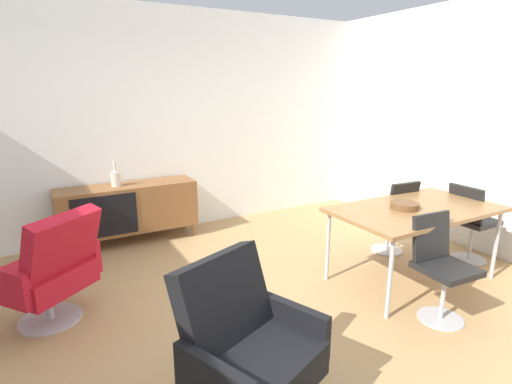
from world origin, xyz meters
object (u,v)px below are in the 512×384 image
object	(u,v)px
sideboard	(128,208)
dining_chair_front_left	(441,264)
lounge_chair_red	(49,269)
dining_chair_far_end	(470,220)
dining_chair_back_right	(394,213)
armchair_black_shell	(247,346)
vase_cobalt	(116,178)
dining_table	(416,212)
wooden_bowl_on_table	(405,206)

from	to	relation	value
sideboard	dining_chair_front_left	size ratio (longest dim) A/B	1.87
dining_chair_front_left	lounge_chair_red	bearing A→B (deg)	152.61
dining_chair_far_end	dining_chair_back_right	world-z (taller)	same
sideboard	armchair_black_shell	bearing A→B (deg)	-89.95
sideboard	dining_chair_far_end	size ratio (longest dim) A/B	1.87
vase_cobalt	lounge_chair_red	size ratio (longest dim) A/B	0.31
dining_chair_far_end	lounge_chair_red	xyz separation A→B (m)	(-3.99, 0.87, -0.00)
lounge_chair_red	dining_chair_front_left	bearing A→B (deg)	-27.39
dining_table	dining_chair_far_end	xyz separation A→B (m)	(0.89, 0.00, -0.23)
vase_cobalt	dining_chair_back_right	bearing A→B (deg)	-33.79
dining_table	dining_chair_back_right	world-z (taller)	dining_chair_back_right
dining_chair_far_end	dining_chair_back_right	size ratio (longest dim) A/B	1.00
wooden_bowl_on_table	armchair_black_shell	distance (m)	2.22
wooden_bowl_on_table	dining_table	bearing A→B (deg)	-11.84
wooden_bowl_on_table	dining_chair_back_right	world-z (taller)	dining_chair_back_right
armchair_black_shell	wooden_bowl_on_table	bearing A→B (deg)	20.10
dining_chair_back_right	armchair_black_shell	world-z (taller)	armchair_black_shell
vase_cobalt	dining_chair_front_left	distance (m)	3.51
armchair_black_shell	dining_chair_back_right	bearing A→B (deg)	26.89
dining_table	armchair_black_shell	distance (m)	2.32
dining_table	armchair_black_shell	xyz separation A→B (m)	(-2.20, -0.73, -0.23)
dining_table	lounge_chair_red	world-z (taller)	lounge_chair_red
dining_chair_back_right	dining_chair_far_end	bearing A→B (deg)	-45.75
vase_cobalt	dining_chair_far_end	xyz separation A→B (m)	(3.20, -2.33, -0.35)
vase_cobalt	dining_chair_front_left	size ratio (longest dim) A/B	0.34
lounge_chair_red	armchair_black_shell	bearing A→B (deg)	-60.40
armchair_black_shell	lounge_chair_red	bearing A→B (deg)	119.60
dining_table	wooden_bowl_on_table	distance (m)	0.15
sideboard	dining_chair_front_left	bearing A→B (deg)	-57.37
dining_table	wooden_bowl_on_table	size ratio (longest dim) A/B	6.15
dining_chair_back_right	dining_table	bearing A→B (deg)	-121.69
wooden_bowl_on_table	dining_chair_far_end	world-z (taller)	dining_chair_far_end
lounge_chair_red	vase_cobalt	bearing A→B (deg)	61.56
dining_table	wooden_bowl_on_table	world-z (taller)	wooden_bowl_on_table
sideboard	armchair_black_shell	distance (m)	3.06
wooden_bowl_on_table	lounge_chair_red	size ratio (longest dim) A/B	0.27
dining_chair_front_left	dining_table	bearing A→B (deg)	58.24
lounge_chair_red	armchair_black_shell	distance (m)	1.84
dining_table	sideboard	bearing A→B (deg)	133.28
vase_cobalt	armchair_black_shell	world-z (taller)	vase_cobalt
dining_chair_back_right	vase_cobalt	bearing A→B (deg)	146.21
sideboard	dining_table	distance (m)	3.22
armchair_black_shell	sideboard	bearing A→B (deg)	90.05
sideboard	vase_cobalt	world-z (taller)	vase_cobalt
wooden_bowl_on_table	dining_chair_back_right	size ratio (longest dim) A/B	0.30
dining_chair_front_left	armchair_black_shell	size ratio (longest dim) A/B	0.90
sideboard	dining_table	size ratio (longest dim) A/B	1.00
wooden_bowl_on_table	dining_chair_far_end	distance (m)	1.06
sideboard	dining_chair_front_left	xyz separation A→B (m)	(1.85, -2.89, 0.03)
dining_chair_front_left	dining_chair_far_end	bearing A→B (deg)	24.39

